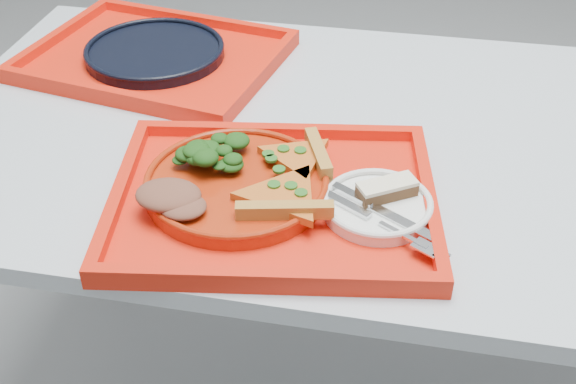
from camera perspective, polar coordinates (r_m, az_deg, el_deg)
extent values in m
cube|color=#B4BECA|center=(1.18, 9.88, 3.45)|extent=(1.60, 0.80, 0.03)
cylinder|color=gray|center=(1.80, -14.25, 1.39)|extent=(0.05, 0.05, 0.72)
cube|color=red|center=(1.01, -1.16, -0.86)|extent=(0.50, 0.41, 0.01)
cube|color=red|center=(1.41, -10.40, 10.24)|extent=(0.51, 0.43, 0.01)
cylinder|color=#A3250A|center=(1.02, -4.07, 0.50)|extent=(0.26, 0.26, 0.02)
cylinder|color=white|center=(0.99, 7.05, -1.23)|extent=(0.15, 0.15, 0.01)
cylinder|color=black|center=(1.41, -10.46, 10.75)|extent=(0.26, 0.26, 0.02)
ellipsoid|color=black|center=(1.05, -6.06, 3.47)|extent=(0.09, 0.08, 0.04)
ellipsoid|color=brown|center=(0.98, -9.43, -0.25)|extent=(0.09, 0.07, 0.03)
cube|color=#462C17|center=(1.00, 7.81, 0.10)|extent=(0.09, 0.07, 0.02)
cube|color=beige|center=(0.99, 7.87, 0.63)|extent=(0.09, 0.07, 0.01)
cube|color=silver|center=(0.97, 7.41, -1.42)|extent=(0.17, 0.11, 0.01)
cube|color=silver|center=(0.95, 7.17, -2.33)|extent=(0.17, 0.11, 0.01)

